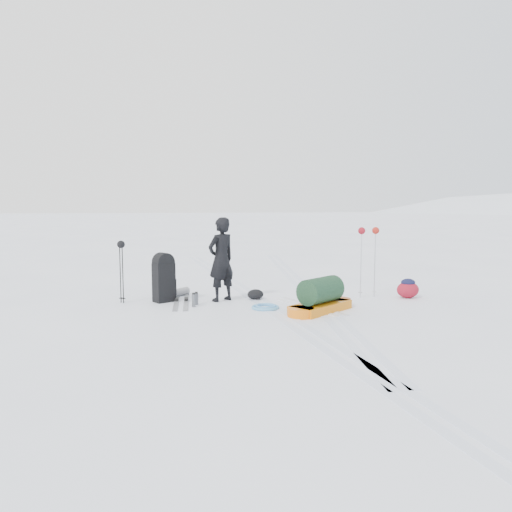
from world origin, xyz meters
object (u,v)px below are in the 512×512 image
Objects in this scene: skier at (221,259)px; expedition_rucksack at (166,279)px; pulk_sled at (321,299)px; ski_poles_black at (121,252)px.

expedition_rucksack is (-1.12, 0.21, -0.39)m from skier.
skier is at bearing 104.41° from pulk_sled.
expedition_rucksack is at bearing -42.24° from skier.
ski_poles_black reaches higher than expedition_rucksack.
expedition_rucksack is (-2.77, 1.62, 0.22)m from pulk_sled.
pulk_sled is 1.30× the size of ski_poles_black.
pulk_sled is 1.59× the size of expedition_rucksack.
skier reaches higher than ski_poles_black.
ski_poles_black is (-0.87, -0.01, 0.57)m from expedition_rucksack.
expedition_rucksack is 0.81× the size of ski_poles_black.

